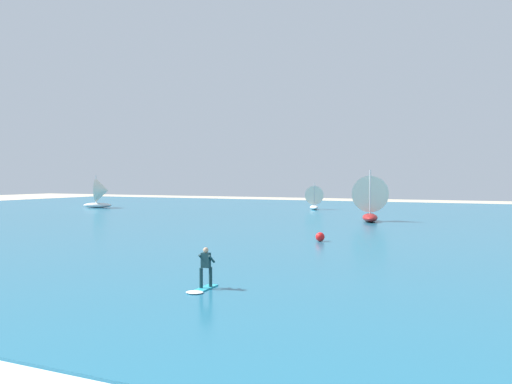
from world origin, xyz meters
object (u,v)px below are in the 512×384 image
Objects in this scene: sailboat_near_shore at (314,197)px; sailboat_anchored_offshore at (370,198)px; sailboat_trailing at (101,193)px; marker_buoy at (320,237)px; kitesurfer at (204,274)px.

sailboat_anchored_offshore is at bearing -54.87° from sailboat_near_shore.
marker_buoy is (42.34, -25.68, -1.90)m from sailboat_trailing.
sailboat_anchored_offshore reaches higher than kitesurfer.
kitesurfer is 54.66m from sailboat_near_shore.
sailboat_near_shore is at bearing 104.30° from kitesurfer.
kitesurfer is 36.20m from sailboat_anchored_offshore.
kitesurfer is at bearing -87.33° from marker_buoy.
sailboat_trailing is (-29.65, -9.99, 0.51)m from sailboat_near_shore.
kitesurfer is 60.91m from sailboat_trailing.
sailboat_trailing is 49.55m from marker_buoy.
kitesurfer is at bearing -44.88° from sailboat_trailing.
sailboat_anchored_offshore is at bearing 92.61° from kitesurfer.
sailboat_near_shore is 37.88m from marker_buoy.
sailboat_anchored_offshore reaches higher than marker_buoy.
sailboat_anchored_offshore is 8.23× the size of marker_buoy.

